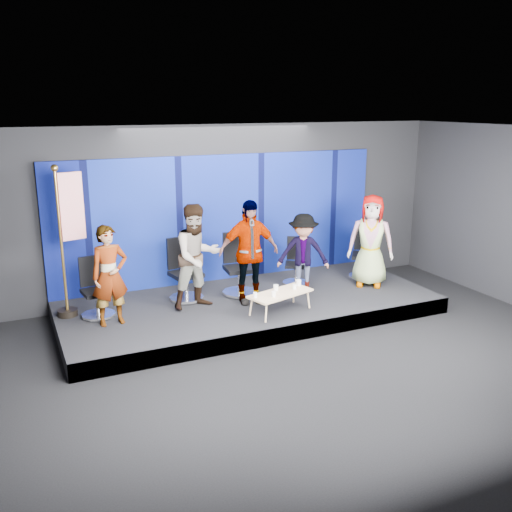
% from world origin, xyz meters
% --- Properties ---
extents(ground, '(10.00, 10.00, 0.00)m').
position_xyz_m(ground, '(0.00, 0.00, 0.00)').
color(ground, black).
rests_on(ground, ground).
extents(room_walls, '(10.02, 8.02, 3.51)m').
position_xyz_m(room_walls, '(0.00, 0.00, 2.43)').
color(room_walls, black).
rests_on(room_walls, ground).
extents(riser, '(7.00, 3.00, 0.30)m').
position_xyz_m(riser, '(0.00, 2.50, 0.15)').
color(riser, black).
rests_on(riser, ground).
extents(backdrop, '(7.00, 0.08, 2.60)m').
position_xyz_m(backdrop, '(0.00, 3.95, 1.60)').
color(backdrop, '#070D51').
rests_on(backdrop, riser).
extents(chair_a, '(0.66, 0.66, 1.05)m').
position_xyz_m(chair_a, '(-2.77, 2.81, 0.64)').
color(chair_a, silver).
rests_on(chair_a, riser).
extents(panelist_a, '(0.66, 0.48, 1.69)m').
position_xyz_m(panelist_a, '(-2.60, 2.33, 1.15)').
color(panelist_a, black).
rests_on(panelist_a, riser).
extents(chair_b, '(0.76, 0.76, 1.17)m').
position_xyz_m(chair_b, '(-1.11, 3.02, 0.69)').
color(chair_b, silver).
rests_on(chair_b, riser).
extents(panelist_b, '(1.03, 0.86, 1.90)m').
position_xyz_m(panelist_b, '(-1.01, 2.51, 1.25)').
color(panelist_b, black).
rests_on(panelist_b, riser).
extents(chair_c, '(0.74, 0.74, 1.19)m').
position_xyz_m(chair_c, '(-0.06, 2.91, 0.69)').
color(chair_c, silver).
rests_on(chair_c, riser).
extents(panelist_c, '(1.17, 0.58, 1.93)m').
position_xyz_m(panelist_c, '(-0.06, 2.39, 1.26)').
color(panelist_c, black).
rests_on(panelist_c, riser).
extents(chair_d, '(0.74, 0.74, 0.96)m').
position_xyz_m(chair_d, '(1.26, 3.00, 0.62)').
color(chair_d, silver).
rests_on(chair_d, riser).
extents(panelist_d, '(1.16, 1.00, 1.56)m').
position_xyz_m(panelist_d, '(1.15, 2.52, 1.08)').
color(panelist_d, black).
rests_on(panelist_d, riser).
extents(chair_e, '(0.90, 0.90, 1.15)m').
position_xyz_m(chair_e, '(2.79, 2.78, 0.68)').
color(chair_e, silver).
rests_on(chair_e, riser).
extents(panelist_e, '(1.08, 1.01, 1.86)m').
position_xyz_m(panelist_e, '(2.58, 2.31, 1.23)').
color(panelist_e, black).
rests_on(panelist_e, riser).
extents(coffee_table, '(1.28, 0.82, 0.36)m').
position_xyz_m(coffee_table, '(0.23, 1.66, 0.63)').
color(coffee_table, tan).
rests_on(coffee_table, riser).
extents(mug_a, '(0.07, 0.07, 0.08)m').
position_xyz_m(mug_a, '(-0.28, 1.61, 0.71)').
color(mug_a, silver).
rests_on(mug_a, coffee_table).
extents(mug_b, '(0.08, 0.08, 0.09)m').
position_xyz_m(mug_b, '(0.03, 1.52, 0.71)').
color(mug_b, silver).
rests_on(mug_b, coffee_table).
extents(mug_c, '(0.09, 0.09, 0.10)m').
position_xyz_m(mug_c, '(0.20, 1.79, 0.72)').
color(mug_c, silver).
rests_on(mug_c, coffee_table).
extents(mug_d, '(0.07, 0.07, 0.09)m').
position_xyz_m(mug_d, '(0.55, 1.73, 0.71)').
color(mug_d, silver).
rests_on(mug_d, coffee_table).
extents(mug_e, '(0.09, 0.09, 0.11)m').
position_xyz_m(mug_e, '(0.71, 1.87, 0.72)').
color(mug_e, silver).
rests_on(mug_e, coffee_table).
extents(flag_stand, '(0.60, 0.35, 2.64)m').
position_xyz_m(flag_stand, '(-3.12, 3.06, 1.70)').
color(flag_stand, black).
rests_on(flag_stand, riser).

